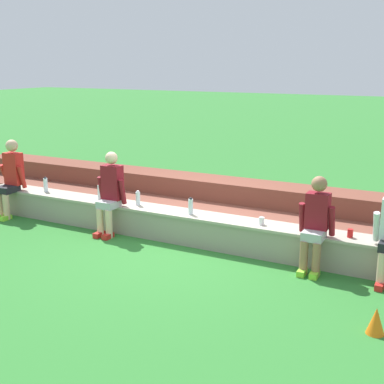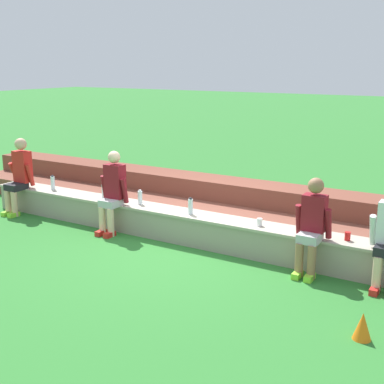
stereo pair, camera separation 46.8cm
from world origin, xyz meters
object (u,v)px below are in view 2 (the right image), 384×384
Objects in this scene: person_far_left at (19,174)px; water_bottle_near_left at (53,183)px; water_bottle_center_gap at (140,197)px; person_left_of_center at (113,191)px; plastic_cup_middle at (348,236)px; sports_cone at (362,326)px; plastic_cup_right_end at (260,222)px; water_bottle_near_right at (104,191)px; person_center at (312,225)px; water_bottle_mid_left at (190,206)px.

water_bottle_near_left is (0.60, 0.25, -0.14)m from person_far_left.
water_bottle_near_left is 1.10× the size of water_bottle_center_gap.
plastic_cup_middle is at bearing 3.50° from person_left_of_center.
water_bottle_center_gap reaches higher than sports_cone.
water_bottle_near_left is 4.19m from plastic_cup_right_end.
water_bottle_near_right reaches higher than water_bottle_center_gap.
person_center reaches higher than water_bottle_near_right.
plastic_cup_middle is (4.23, -0.05, -0.07)m from water_bottle_near_right.
water_bottle_near_right reaches higher than water_bottle_mid_left.
person_left_of_center is 0.53m from water_bottle_near_right.
water_bottle_mid_left is (3.63, 0.18, -0.14)m from person_far_left.
sports_cone is (6.66, -1.41, -0.60)m from person_far_left.
person_center is 0.88m from plastic_cup_right_end.
water_bottle_near_right is at bearing 177.62° from water_bottle_mid_left.
water_bottle_center_gap is at bearing -0.53° from water_bottle_near_right.
water_bottle_mid_left is 2.29× the size of plastic_cup_middle.
person_left_of_center is 5.18× the size of water_bottle_mid_left.
person_center reaches higher than water_bottle_mid_left.
plastic_cup_middle is (5.44, -0.04, -0.07)m from water_bottle_near_left.
plastic_cup_middle is (6.05, 0.21, -0.21)m from person_far_left.
water_bottle_near_left reaches higher than water_bottle_center_gap.
water_bottle_near_right is 4.23m from plastic_cup_middle.
plastic_cup_middle is 0.39× the size of sports_cone.
water_bottle_near_right reaches higher than plastic_cup_right_end.
plastic_cup_right_end is at bearing 2.24° from person_far_left.
water_bottle_near_left is 3.03m from water_bottle_mid_left.
plastic_cup_right_end is at bearing -0.81° from water_bottle_near_left.
water_bottle_mid_left is (1.81, -0.08, -0.00)m from water_bottle_near_right.
person_center is 5.03m from water_bottle_near_left.
person_center is at bearing -4.18° from water_bottle_near_right.
water_bottle_center_gap is at bearing 37.41° from person_left_of_center.
plastic_cup_middle is at bearing 0.95° from plastic_cup_right_end.
person_far_left is 5.33× the size of water_bottle_mid_left.
person_center is 11.73× the size of plastic_cup_right_end.
water_bottle_near_left is 2.34× the size of plastic_cup_middle.
person_far_left reaches higher than person_center.
person_far_left is at bearing 168.01° from sports_cone.
water_bottle_near_right is 2.45× the size of plastic_cup_right_end.
water_bottle_center_gap is (0.36, 0.27, -0.13)m from person_left_of_center.
person_center is 3.82m from water_bottle_near_right.
person_left_of_center is at bearing -176.50° from plastic_cup_middle.
water_bottle_mid_left reaches higher than water_bottle_center_gap.
person_center reaches higher than sports_cone.
person_left_of_center is 2.55m from plastic_cup_right_end.
person_left_of_center is at bearing -32.68° from water_bottle_near_right.
water_bottle_near_right is (1.82, 0.26, -0.14)m from person_far_left.
water_bottle_mid_left is (-2.00, 0.20, -0.09)m from person_center.
plastic_cup_right_end is (1.16, 0.01, -0.07)m from water_bottle_mid_left.
water_bottle_near_right is at bearing 0.45° from water_bottle_near_left.
plastic_cup_right_end is 0.38× the size of sports_cone.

